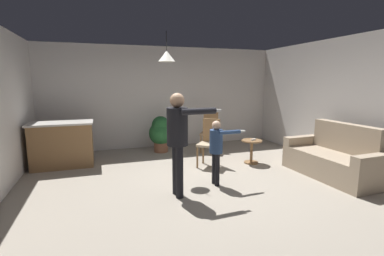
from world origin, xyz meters
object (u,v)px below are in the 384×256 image
object	(u,v)px
side_table_by_couch	(252,149)
kitchen_counter	(62,144)
couch_floral	(334,159)
person_child	(217,145)
dining_chair_by_counter	(210,130)
potted_plant_corner	(161,132)
spare_remote_on_table	(253,140)
dining_chair_near_wall	(210,141)
person_adult	(178,133)

from	to	relation	value
side_table_by_couch	kitchen_counter	bearing A→B (deg)	164.94
couch_floral	person_child	distance (m)	2.35
dining_chair_by_counter	potted_plant_corner	world-z (taller)	dining_chair_by_counter
kitchen_counter	spare_remote_on_table	world-z (taller)	kitchen_counter
side_table_by_couch	dining_chair_near_wall	distance (m)	0.98
dining_chair_by_counter	dining_chair_near_wall	xyz separation A→B (m)	(-0.47, -1.15, 0.00)
potted_plant_corner	person_adult	bearing A→B (deg)	-96.53
kitchen_counter	side_table_by_couch	size ratio (longest dim) A/B	2.42
potted_plant_corner	dining_chair_by_counter	bearing A→B (deg)	-15.74
person_child	potted_plant_corner	size ratio (longest dim) A/B	1.23
dining_chair_near_wall	dining_chair_by_counter	bearing A→B (deg)	-71.92
spare_remote_on_table	dining_chair_near_wall	bearing A→B (deg)	170.20
spare_remote_on_table	potted_plant_corner	bearing A→B (deg)	135.61
couch_floral	potted_plant_corner	xyz separation A→B (m)	(-2.73, 2.86, 0.17)
person_child	dining_chair_near_wall	bearing A→B (deg)	161.77
dining_chair_near_wall	potted_plant_corner	world-z (taller)	dining_chair_near_wall
kitchen_counter	person_child	distance (m)	3.33
kitchen_counter	dining_chair_by_counter	distance (m)	3.44
side_table_by_couch	spare_remote_on_table	bearing A→B (deg)	-76.83
person_adult	dining_chair_near_wall	size ratio (longest dim) A/B	1.62
couch_floral	side_table_by_couch	bearing A→B (deg)	38.26
spare_remote_on_table	kitchen_counter	bearing A→B (deg)	164.38
person_child	dining_chair_by_counter	bearing A→B (deg)	158.28
couch_floral	person_child	xyz separation A→B (m)	(-2.30, 0.30, 0.37)
side_table_by_couch	dining_chair_by_counter	xyz separation A→B (m)	(-0.47, 1.27, 0.22)
dining_chair_by_counter	person_child	bearing A→B (deg)	103.45
side_table_by_couch	potted_plant_corner	size ratio (longest dim) A/B	0.57
person_adult	person_child	distance (m)	0.85
kitchen_counter	person_adult	world-z (taller)	person_adult
side_table_by_couch	person_child	bearing A→B (deg)	-142.94
dining_chair_near_wall	spare_remote_on_table	size ratio (longest dim) A/B	7.69
couch_floral	dining_chair_near_wall	distance (m)	2.43
side_table_by_couch	dining_chair_near_wall	bearing A→B (deg)	172.71
couch_floral	dining_chair_by_counter	distance (m)	2.95
side_table_by_couch	spare_remote_on_table	distance (m)	0.22
couch_floral	person_adult	world-z (taller)	person_adult
dining_chair_by_counter	kitchen_counter	bearing A→B (deg)	36.42
person_child	potted_plant_corner	world-z (taller)	person_child
couch_floral	spare_remote_on_table	bearing A→B (deg)	39.01
person_adult	person_child	bearing A→B (deg)	105.24
couch_floral	potted_plant_corner	bearing A→B (deg)	41.78
person_child	potted_plant_corner	xyz separation A→B (m)	(-0.43, 2.55, -0.20)
kitchen_counter	person_adult	distance (m)	2.99
kitchen_counter	side_table_by_couch	distance (m)	4.04
couch_floral	dining_chair_near_wall	xyz separation A→B (m)	(-2.00, 1.37, 0.21)
kitchen_counter	couch_floral	bearing A→B (deg)	-24.86
spare_remote_on_table	person_adult	bearing A→B (deg)	-150.35
spare_remote_on_table	person_child	bearing A→B (deg)	-144.48
person_child	dining_chair_by_counter	distance (m)	2.35
dining_chair_near_wall	spare_remote_on_table	xyz separation A→B (m)	(0.96, -0.17, -0.01)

